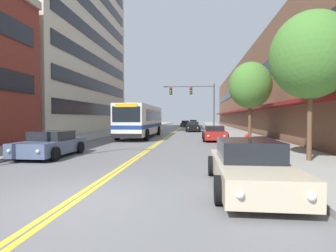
{
  "coord_description": "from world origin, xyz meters",
  "views": [
    {
      "loc": [
        2.86,
        -6.09,
        1.95
      ],
      "look_at": [
        0.3,
        17.81,
        1.16
      ],
      "focal_mm": 28.0,
      "sensor_mm": 36.0,
      "label": 1
    }
  ],
  "objects_px": {
    "car_white_moving_second": "(193,123)",
    "street_tree_right_near": "(311,56)",
    "traffic_signal_mast": "(196,97)",
    "fire_hydrant": "(247,140)",
    "car_black_moving_lead": "(193,127)",
    "car_slate_blue_parked_left_near": "(51,145)",
    "street_tree_right_mid": "(250,85)",
    "car_champagne_parked_right_foreground": "(249,166)",
    "car_red_parked_right_mid": "(214,133)",
    "car_charcoal_moving_third": "(185,124)",
    "car_beige_parked_left_far": "(148,126)",
    "city_bus": "(142,119)"
  },
  "relations": [
    {
      "from": "car_white_moving_second",
      "to": "street_tree_right_near",
      "type": "xyz_separation_m",
      "value": [
        5.26,
        -49.43,
        3.85
      ]
    },
    {
      "from": "traffic_signal_mast",
      "to": "fire_hydrant",
      "type": "height_order",
      "value": "traffic_signal_mast"
    },
    {
      "from": "car_black_moving_lead",
      "to": "fire_hydrant",
      "type": "bearing_deg",
      "value": -80.35
    },
    {
      "from": "car_slate_blue_parked_left_near",
      "to": "street_tree_right_mid",
      "type": "relative_size",
      "value": 0.72
    },
    {
      "from": "car_champagne_parked_right_foreground",
      "to": "car_white_moving_second",
      "type": "distance_m",
      "value": 53.41
    },
    {
      "from": "car_red_parked_right_mid",
      "to": "car_charcoal_moving_third",
      "type": "distance_m",
      "value": 32.63
    },
    {
      "from": "car_red_parked_right_mid",
      "to": "fire_hydrant",
      "type": "distance_m",
      "value": 6.19
    },
    {
      "from": "car_charcoal_moving_third",
      "to": "traffic_signal_mast",
      "type": "xyz_separation_m",
      "value": [
        2.2,
        -19.9,
        3.97
      ]
    },
    {
      "from": "car_beige_parked_left_far",
      "to": "fire_hydrant",
      "type": "relative_size",
      "value": 6.17
    },
    {
      "from": "city_bus",
      "to": "traffic_signal_mast",
      "type": "xyz_separation_m",
      "value": [
        5.39,
        9.22,
        2.84
      ]
    },
    {
      "from": "car_beige_parked_left_far",
      "to": "car_champagne_parked_right_foreground",
      "type": "height_order",
      "value": "car_champagne_parked_right_foreground"
    },
    {
      "from": "car_red_parked_right_mid",
      "to": "fire_hydrant",
      "type": "bearing_deg",
      "value": -75.66
    },
    {
      "from": "car_white_moving_second",
      "to": "traffic_signal_mast",
      "type": "bearing_deg",
      "value": -88.63
    },
    {
      "from": "city_bus",
      "to": "car_red_parked_right_mid",
      "type": "relative_size",
      "value": 2.63
    },
    {
      "from": "car_champagne_parked_right_foreground",
      "to": "street_tree_right_mid",
      "type": "bearing_deg",
      "value": 78.64
    },
    {
      "from": "car_beige_parked_left_far",
      "to": "car_white_moving_second",
      "type": "xyz_separation_m",
      "value": [
        6.56,
        21.76,
        0.04
      ]
    },
    {
      "from": "car_beige_parked_left_far",
      "to": "street_tree_right_mid",
      "type": "xyz_separation_m",
      "value": [
        11.17,
        -18.96,
        3.73
      ]
    },
    {
      "from": "car_charcoal_moving_third",
      "to": "street_tree_right_mid",
      "type": "bearing_deg",
      "value": -79.89
    },
    {
      "from": "car_red_parked_right_mid",
      "to": "car_slate_blue_parked_left_near",
      "type": "bearing_deg",
      "value": -131.4
    },
    {
      "from": "car_white_moving_second",
      "to": "street_tree_right_mid",
      "type": "relative_size",
      "value": 0.73
    },
    {
      "from": "car_black_moving_lead",
      "to": "fire_hydrant",
      "type": "distance_m",
      "value": 20.76
    },
    {
      "from": "car_red_parked_right_mid",
      "to": "street_tree_right_mid",
      "type": "bearing_deg",
      "value": -43.0
    },
    {
      "from": "car_beige_parked_left_far",
      "to": "street_tree_right_near",
      "type": "distance_m",
      "value": 30.34
    },
    {
      "from": "car_red_parked_right_mid",
      "to": "street_tree_right_mid",
      "type": "xyz_separation_m",
      "value": [
        2.45,
        -2.28,
        3.73
      ]
    },
    {
      "from": "car_white_moving_second",
      "to": "city_bus",
      "type": "bearing_deg",
      "value": -97.74
    },
    {
      "from": "car_red_parked_right_mid",
      "to": "car_charcoal_moving_third",
      "type": "height_order",
      "value": "car_charcoal_moving_third"
    },
    {
      "from": "car_beige_parked_left_far",
      "to": "traffic_signal_mast",
      "type": "bearing_deg",
      "value": -30.15
    },
    {
      "from": "street_tree_right_mid",
      "to": "fire_hydrant",
      "type": "height_order",
      "value": "street_tree_right_mid"
    },
    {
      "from": "car_champagne_parked_right_foreground",
      "to": "street_tree_right_near",
      "type": "relative_size",
      "value": 0.8
    },
    {
      "from": "city_bus",
      "to": "car_red_parked_right_mid",
      "type": "xyz_separation_m",
      "value": [
        6.93,
        -3.29,
        -1.15
      ]
    },
    {
      "from": "city_bus",
      "to": "street_tree_right_near",
      "type": "bearing_deg",
      "value": -54.88
    },
    {
      "from": "traffic_signal_mast",
      "to": "car_champagne_parked_right_foreground",
      "type": "bearing_deg",
      "value": -86.99
    },
    {
      "from": "street_tree_right_near",
      "to": "car_charcoal_moving_third",
      "type": "bearing_deg",
      "value": 98.97
    },
    {
      "from": "car_charcoal_moving_third",
      "to": "street_tree_right_near",
      "type": "height_order",
      "value": "street_tree_right_near"
    },
    {
      "from": "car_black_moving_lead",
      "to": "fire_hydrant",
      "type": "height_order",
      "value": "car_black_moving_lead"
    },
    {
      "from": "car_black_moving_lead",
      "to": "traffic_signal_mast",
      "type": "height_order",
      "value": "traffic_signal_mast"
    },
    {
      "from": "car_red_parked_right_mid",
      "to": "street_tree_right_near",
      "type": "xyz_separation_m",
      "value": [
        3.11,
        -10.99,
        3.89
      ]
    },
    {
      "from": "car_black_moving_lead",
      "to": "car_white_moving_second",
      "type": "bearing_deg",
      "value": 90.51
    },
    {
      "from": "traffic_signal_mast",
      "to": "street_tree_right_mid",
      "type": "height_order",
      "value": "traffic_signal_mast"
    },
    {
      "from": "city_bus",
      "to": "fire_hydrant",
      "type": "xyz_separation_m",
      "value": [
        8.47,
        -9.29,
        -1.19
      ]
    },
    {
      "from": "car_white_moving_second",
      "to": "street_tree_right_mid",
      "type": "bearing_deg",
      "value": -83.55
    },
    {
      "from": "car_champagne_parked_right_foreground",
      "to": "street_tree_right_near",
      "type": "xyz_separation_m",
      "value": [
        3.2,
        3.95,
        3.88
      ]
    },
    {
      "from": "city_bus",
      "to": "street_tree_right_near",
      "type": "relative_size",
      "value": 1.9
    },
    {
      "from": "car_champagne_parked_right_foreground",
      "to": "street_tree_right_near",
      "type": "bearing_deg",
      "value": 50.93
    },
    {
      "from": "car_beige_parked_left_far",
      "to": "car_red_parked_right_mid",
      "type": "xyz_separation_m",
      "value": [
        8.72,
        -16.68,
        0.0
      ]
    },
    {
      "from": "street_tree_right_mid",
      "to": "car_beige_parked_left_far",
      "type": "bearing_deg",
      "value": 120.49
    },
    {
      "from": "traffic_signal_mast",
      "to": "car_white_moving_second",
      "type": "bearing_deg",
      "value": 91.37
    },
    {
      "from": "traffic_signal_mast",
      "to": "street_tree_right_mid",
      "type": "bearing_deg",
      "value": -74.92
    },
    {
      "from": "car_champagne_parked_right_foreground",
      "to": "traffic_signal_mast",
      "type": "xyz_separation_m",
      "value": [
        -1.44,
        27.44,
        3.98
      ]
    },
    {
      "from": "street_tree_right_mid",
      "to": "car_slate_blue_parked_left_near",
      "type": "bearing_deg",
      "value": -145.61
    }
  ]
}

